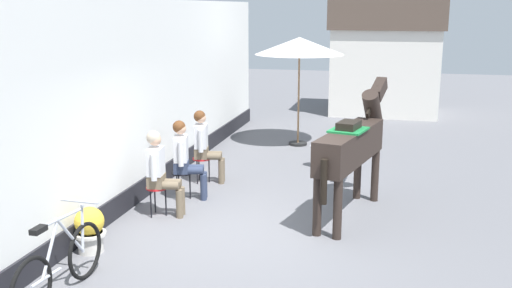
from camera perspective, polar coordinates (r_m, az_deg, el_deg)
ground_plane at (r=11.71m, az=3.99°, el=-3.18°), size 40.00×40.00×0.00m
pub_facade_wall at (r=10.70m, az=-10.88°, el=3.51°), size 0.34×14.00×3.40m
distant_cottage at (r=18.98m, az=12.38°, el=8.32°), size 3.40×2.60×3.50m
seated_visitor_near at (r=9.47m, az=-9.23°, el=-2.38°), size 0.61×0.49×1.39m
seated_visitor_middle at (r=10.25m, az=-6.86°, el=-1.11°), size 0.61×0.48×1.39m
seated_visitor_far at (r=11.19m, az=-4.97°, el=0.13°), size 0.61×0.48×1.39m
saddled_horse_center at (r=9.44m, az=9.28°, el=-0.04°), size 0.96×2.95×2.06m
flower_planter_nearest at (r=8.42m, az=-15.70°, el=-7.86°), size 0.43×0.43×0.64m
leaning_bicycle at (r=7.25m, az=-18.33°, el=-10.99°), size 0.50×1.76×1.02m
cafe_parasol at (r=14.08m, az=4.20°, el=9.33°), size 2.10×2.10×2.58m
spare_stool_white at (r=12.40m, az=5.97°, el=-0.39°), size 0.32×0.32×0.46m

